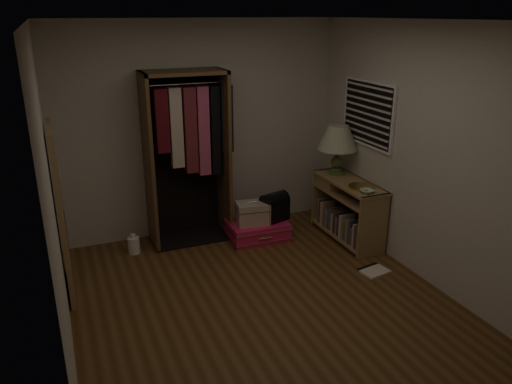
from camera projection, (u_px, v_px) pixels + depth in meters
ground at (265, 305)px, 4.81m from camera, size 4.00×4.00×0.00m
room_walls at (272, 153)px, 4.36m from camera, size 3.52×4.02×2.60m
console_bookshelf at (346, 208)px, 6.13m from camera, size 0.42×1.12×0.75m
open_wardrobe at (189, 143)px, 5.86m from camera, size 1.03×0.50×2.05m
floor_mirror at (61, 213)px, 4.77m from camera, size 0.06×0.80×1.70m
pink_suitcase at (257, 230)px, 6.19m from camera, size 0.75×0.56×0.22m
train_case at (253, 213)px, 6.06m from camera, size 0.43×0.33×0.29m
black_bag at (274, 206)px, 6.14m from camera, size 0.38×0.30×0.36m
table_lamp at (338, 139)px, 6.10m from camera, size 0.50×0.50×0.61m
brass_tray at (361, 187)px, 5.76m from camera, size 0.31×0.31×0.02m
ceramic_bowl at (367, 191)px, 5.58m from camera, size 0.17×0.17×0.04m
white_jug at (134, 245)px, 5.81m from camera, size 0.16×0.16×0.24m
floor_book at (373, 270)px, 5.42m from camera, size 0.33×0.29×0.03m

